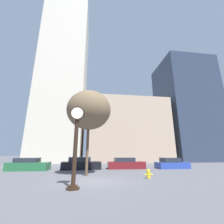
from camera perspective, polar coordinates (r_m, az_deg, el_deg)
ground_plane at (r=11.48m, az=-6.22°, el=-24.86°), size 200.00×200.00×0.00m
building_tall_tower at (r=40.08m, az=-17.64°, el=11.41°), size 10.26×12.00×38.88m
building_storefront_row at (r=36.58m, az=5.20°, el=-7.31°), size 18.08×12.00×13.92m
building_glass_modern at (r=44.60m, az=26.42°, el=0.95°), size 12.76×12.00×26.33m
street_clock at (r=9.26m, az=-13.51°, el=-8.81°), size 0.86×0.72×4.81m
car_green at (r=20.46m, az=-29.25°, el=-17.20°), size 4.52×2.03×1.37m
car_black at (r=19.53m, az=-11.72°, el=-18.86°), size 4.74×2.01×1.43m
car_maroon at (r=20.15m, az=5.27°, el=-19.07°), size 4.69×1.88×1.34m
car_blue at (r=21.79m, az=21.73°, el=-17.88°), size 4.03×2.01×1.31m
fire_hydrant_far at (r=13.02m, az=13.72°, el=-21.83°), size 0.64×0.28×0.70m
bare_tree at (r=14.66m, az=-8.77°, el=0.67°), size 4.20×4.20×7.82m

